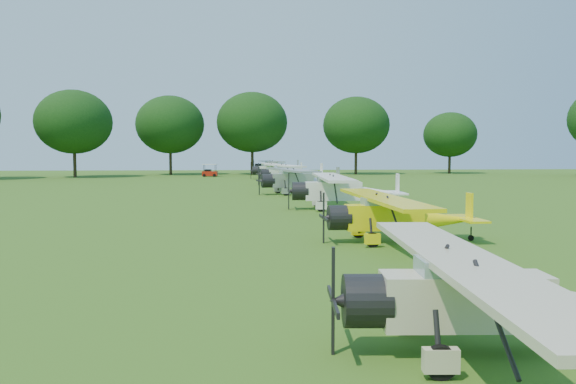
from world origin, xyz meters
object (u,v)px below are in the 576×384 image
(aircraft_1, at_px, (490,291))
(aircraft_5, at_px, (290,172))
(aircraft_6, at_px, (276,169))
(aircraft_2, at_px, (396,213))
(golf_cart, at_px, (210,172))
(aircraft_4, at_px, (298,178))
(aircraft_7, at_px, (275,166))
(aircraft_3, at_px, (342,188))

(aircraft_1, bearing_deg, aircraft_5, 93.11)
(aircraft_6, bearing_deg, aircraft_2, -91.46)
(aircraft_5, xyz_separation_m, golf_cart, (-9.46, 21.67, -0.76))
(aircraft_2, height_order, aircraft_4, aircraft_4)
(aircraft_7, distance_m, golf_cart, 11.33)
(aircraft_1, bearing_deg, aircraft_6, 93.95)
(aircraft_1, distance_m, aircraft_5, 50.19)
(aircraft_3, relative_size, aircraft_4, 0.97)
(aircraft_2, xyz_separation_m, golf_cart, (-9.88, 60.05, -0.52))
(aircraft_3, xyz_separation_m, aircraft_7, (-0.33, 53.24, 0.08))
(aircraft_4, bearing_deg, aircraft_7, 78.93)
(aircraft_1, distance_m, golf_cart, 72.30)
(aircraft_5, bearing_deg, aircraft_3, -97.93)
(aircraft_2, xyz_separation_m, aircraft_5, (-0.42, 38.38, 0.24))
(aircraft_1, height_order, aircraft_3, aircraft_3)
(aircraft_1, xyz_separation_m, aircraft_6, (0.78, 63.51, 0.23))
(golf_cart, bearing_deg, aircraft_4, -69.10)
(aircraft_1, bearing_deg, aircraft_3, 89.81)
(aircraft_2, distance_m, golf_cart, 60.86)
(aircraft_2, relative_size, aircraft_5, 0.81)
(aircraft_4, relative_size, aircraft_5, 0.97)
(aircraft_3, relative_size, aircraft_5, 0.94)
(aircraft_5, relative_size, aircraft_6, 1.06)
(aircraft_6, bearing_deg, aircraft_5, -90.09)
(aircraft_2, distance_m, aircraft_4, 25.03)
(aircraft_1, relative_size, aircraft_6, 0.83)
(aircraft_1, distance_m, aircraft_4, 36.81)
(aircraft_3, distance_m, aircraft_4, 12.68)
(aircraft_6, distance_m, aircraft_7, 13.95)
(aircraft_3, bearing_deg, golf_cart, 105.42)
(aircraft_4, height_order, aircraft_7, aircraft_7)
(aircraft_4, distance_m, aircraft_6, 26.71)
(aircraft_2, height_order, aircraft_6, aircraft_6)
(aircraft_1, distance_m, aircraft_3, 24.28)
(aircraft_1, relative_size, aircraft_2, 0.96)
(aircraft_7, height_order, golf_cart, aircraft_7)
(aircraft_6, bearing_deg, golf_cart, 134.27)
(aircraft_1, height_order, aircraft_7, aircraft_7)
(aircraft_1, height_order, aircraft_2, aircraft_2)
(aircraft_6, height_order, aircraft_7, aircraft_7)
(aircraft_1, xyz_separation_m, aircraft_3, (2.05, 24.19, 0.22))
(aircraft_2, height_order, aircraft_3, aircraft_3)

